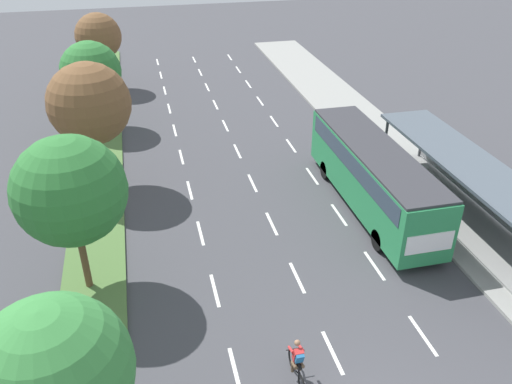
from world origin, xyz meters
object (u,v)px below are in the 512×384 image
median_tree_third (89,104)px  median_tree_second (70,191)px  cyclist (297,363)px  median_tree_fifth (98,36)px  bus (373,171)px  bus_shelter (475,187)px  median_tree_fourth (91,72)px  median_tree_nearest (54,373)px

median_tree_third → median_tree_second: bearing=-92.6°
cyclist → median_tree_fifth: (-6.57, 31.71, 3.47)m
cyclist → median_tree_third: 16.69m
cyclist → bus: bearing=54.6°
bus_shelter → median_tree_third: (-17.61, 7.48, 2.96)m
median_tree_third → bus: bearing=-21.5°
bus_shelter → median_tree_fifth: 30.19m
bus_shelter → median_tree_fourth: bearing=138.5°
median_tree_nearest → bus: bearing=40.7°
bus → median_tree_fourth: (-13.70, 13.67, 1.92)m
median_tree_second → median_tree_fifth: (0.29, 25.30, -0.31)m
bus → median_tree_fourth: 19.44m
bus_shelter → median_tree_fourth: 24.10m
cyclist → median_tree_third: size_ratio=0.27×
bus_shelter → median_tree_nearest: median_tree_nearest is taller
cyclist → median_tree_nearest: median_tree_nearest is taller
cyclist → median_tree_fourth: bearing=106.4°
median_tree_third → median_tree_fifth: bearing=90.3°
median_tree_nearest → median_tree_second: bearing=91.3°
bus → median_tree_fourth: median_tree_fourth is taller
median_tree_fourth → cyclist: bearing=-73.6°
median_tree_third → median_tree_fifth: size_ratio=1.15×
median_tree_fourth → median_tree_fifth: bearing=88.0°
median_tree_nearest → median_tree_second: (-0.20, 8.43, 0.15)m
median_tree_second → bus_shelter: bearing=3.0°
median_tree_fourth → median_tree_second: bearing=-90.0°
median_tree_fifth → bus: bearing=-58.8°
bus → median_tree_second: bearing=-166.9°
bus → median_tree_third: size_ratio=1.66×
median_tree_nearest → median_tree_fifth: median_tree_nearest is taller
bus_shelter → bus: 4.84m
median_tree_second → median_tree_fifth: bearing=89.3°
bus_shelter → median_tree_fifth: (-17.69, 24.34, 2.39)m
bus_shelter → median_tree_second: bearing=-177.0°
cyclist → median_tree_fourth: (-6.86, 23.28, 3.19)m
median_tree_third → median_tree_fourth: (-0.37, 8.43, -0.84)m
cyclist → median_tree_third: median_tree_third is taller
median_tree_second → cyclist: bearing=-43.1°
median_tree_second → median_tree_third: 8.44m
median_tree_second → median_tree_fifth: 25.30m
median_tree_nearest → median_tree_third: 16.87m
cyclist → median_tree_nearest: size_ratio=0.29×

